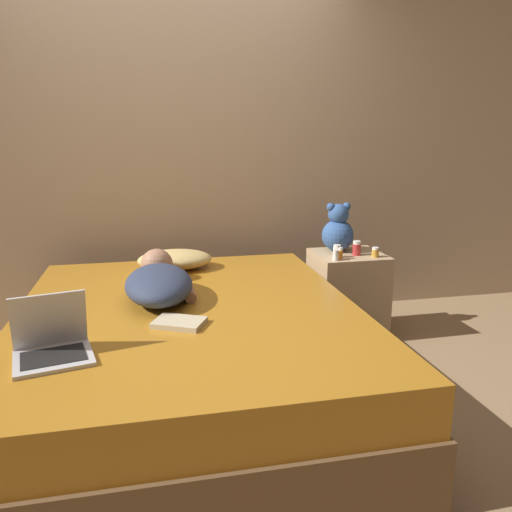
{
  "coord_description": "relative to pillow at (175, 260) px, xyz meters",
  "views": [
    {
      "loc": [
        -0.17,
        -2.38,
        1.37
      ],
      "look_at": [
        0.4,
        0.26,
        0.71
      ],
      "focal_mm": 35.0,
      "sensor_mm": 36.0,
      "label": 1
    }
  ],
  "objects": [
    {
      "name": "book",
      "position": [
        -0.04,
        -0.98,
        -0.05
      ],
      "size": [
        0.27,
        0.24,
        0.02
      ],
      "rotation": [
        0.0,
        0.0,
        -0.46
      ],
      "color": "#C6B793",
      "rests_on": "bed"
    },
    {
      "name": "teddy_bear",
      "position": [
        1.12,
        0.05,
        0.14
      ],
      "size": [
        0.22,
        0.22,
        0.34
      ],
      "color": "#335693",
      "rests_on": "nightstand"
    },
    {
      "name": "bottle_red",
      "position": [
        1.2,
        -0.1,
        0.04
      ],
      "size": [
        0.05,
        0.05,
        0.1
      ],
      "color": "#B72D2D",
      "rests_on": "nightstand"
    },
    {
      "name": "wall_back",
      "position": [
        0.03,
        0.56,
        0.71
      ],
      "size": [
        8.0,
        0.06,
        2.6
      ],
      "color": "tan",
      "rests_on": "ground_plane"
    },
    {
      "name": "bottle_white",
      "position": [
        1.01,
        -0.2,
        0.03
      ],
      "size": [
        0.04,
        0.04,
        0.07
      ],
      "color": "white",
      "rests_on": "nightstand"
    },
    {
      "name": "bottle_clear",
      "position": [
        1.05,
        -0.13,
        0.03
      ],
      "size": [
        0.05,
        0.05,
        0.08
      ],
      "color": "silver",
      "rests_on": "nightstand"
    },
    {
      "name": "ground_plane",
      "position": [
        0.03,
        -0.75,
        -0.59
      ],
      "size": [
        12.0,
        12.0,
        0.0
      ],
      "primitive_type": "plane",
      "color": "#937551"
    },
    {
      "name": "nightstand",
      "position": [
        1.17,
        -0.04,
        -0.3
      ],
      "size": [
        0.46,
        0.44,
        0.58
      ],
      "color": "tan",
      "rests_on": "ground_plane"
    },
    {
      "name": "laptop",
      "position": [
        -0.54,
        -1.22,
        -0.01
      ],
      "size": [
        0.33,
        0.3,
        0.25
      ],
      "rotation": [
        0.0,
        0.0,
        0.23
      ],
      "color": "silver",
      "rests_on": "bed"
    },
    {
      "name": "person_lying",
      "position": [
        -0.11,
        -0.54,
        0.02
      ],
      "size": [
        0.36,
        0.76,
        0.19
      ],
      "rotation": [
        0.0,
        0.0,
        0.0
      ],
      "color": "#2D3851",
      "rests_on": "bed"
    },
    {
      "name": "bottle_orange",
      "position": [
        1.05,
        -0.18,
        0.03
      ],
      "size": [
        0.03,
        0.03,
        0.08
      ],
      "color": "orange",
      "rests_on": "nightstand"
    },
    {
      "name": "pillow",
      "position": [
        0.0,
        0.0,
        0.0
      ],
      "size": [
        0.47,
        0.32,
        0.12
      ],
      "color": "tan",
      "rests_on": "bed"
    },
    {
      "name": "bottle_amber",
      "position": [
        1.3,
        -0.17,
        0.02
      ],
      "size": [
        0.05,
        0.05,
        0.07
      ],
      "color": "gold",
      "rests_on": "nightstand"
    },
    {
      "name": "bed",
      "position": [
        0.03,
        -0.75,
        -0.33
      ],
      "size": [
        1.7,
        2.05,
        0.53
      ],
      "color": "brown",
      "rests_on": "ground_plane"
    }
  ]
}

